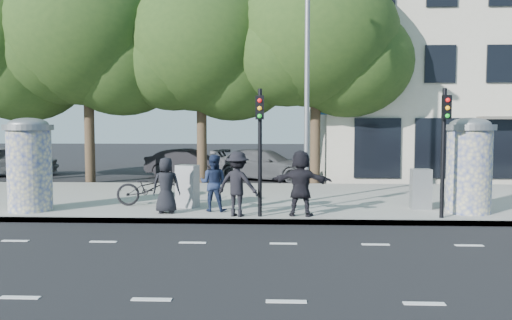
{
  "coord_description": "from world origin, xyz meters",
  "views": [
    {
      "loc": [
        -0.14,
        -9.37,
        2.59
      ],
      "look_at": [
        -0.69,
        3.5,
        1.69
      ],
      "focal_mm": 35.0,
      "sensor_mm": 36.0,
      "label": 1
    }
  ],
  "objects_px": {
    "ped_d": "(238,184)",
    "bicycle": "(150,188)",
    "ped_c": "(213,183)",
    "ped_f": "(301,183)",
    "traffic_pole_near": "(260,139)",
    "ped_a": "(166,185)",
    "street_lamp": "(307,55)",
    "car_right": "(265,165)",
    "ad_column_right": "(469,163)",
    "car_mid": "(188,163)",
    "cabinet_left": "(187,186)",
    "ad_column_left": "(29,162)",
    "car_left": "(9,160)",
    "cabinet_right": "(421,189)",
    "traffic_pole_far": "(444,139)"
  },
  "relations": [
    {
      "from": "ped_d",
      "to": "bicycle",
      "type": "relative_size",
      "value": 0.87
    },
    {
      "from": "ped_c",
      "to": "ped_f",
      "type": "xyz_separation_m",
      "value": [
        2.44,
        -0.64,
        0.08
      ]
    },
    {
      "from": "bicycle",
      "to": "traffic_pole_near",
      "type": "bearing_deg",
      "value": -124.42
    },
    {
      "from": "ped_a",
      "to": "ped_c",
      "type": "height_order",
      "value": "ped_c"
    },
    {
      "from": "street_lamp",
      "to": "bicycle",
      "type": "bearing_deg",
      "value": -167.29
    },
    {
      "from": "ped_a",
      "to": "car_right",
      "type": "relative_size",
      "value": 0.31
    },
    {
      "from": "ad_column_right",
      "to": "car_mid",
      "type": "height_order",
      "value": "ad_column_right"
    },
    {
      "from": "traffic_pole_near",
      "to": "cabinet_left",
      "type": "bearing_deg",
      "value": 145.99
    },
    {
      "from": "cabinet_left",
      "to": "ped_c",
      "type": "bearing_deg",
      "value": -21.2
    },
    {
      "from": "traffic_pole_near",
      "to": "ped_a",
      "type": "xyz_separation_m",
      "value": [
        -2.61,
        0.43,
        -1.3
      ]
    },
    {
      "from": "ad_column_left",
      "to": "ped_d",
      "type": "xyz_separation_m",
      "value": [
        6.0,
        -0.63,
        -0.52
      ]
    },
    {
      "from": "ped_c",
      "to": "ad_column_left",
      "type": "bearing_deg",
      "value": 10.36
    },
    {
      "from": "car_left",
      "to": "car_right",
      "type": "height_order",
      "value": "car_left"
    },
    {
      "from": "bicycle",
      "to": "cabinet_right",
      "type": "height_order",
      "value": "cabinet_right"
    },
    {
      "from": "ad_column_right",
      "to": "traffic_pole_near",
      "type": "height_order",
      "value": "traffic_pole_near"
    },
    {
      "from": "traffic_pole_far",
      "to": "cabinet_right",
      "type": "distance_m",
      "value": 2.1
    },
    {
      "from": "traffic_pole_near",
      "to": "traffic_pole_far",
      "type": "relative_size",
      "value": 1.0
    },
    {
      "from": "ped_c",
      "to": "street_lamp",
      "type": "bearing_deg",
      "value": -134.68
    },
    {
      "from": "traffic_pole_near",
      "to": "street_lamp",
      "type": "xyz_separation_m",
      "value": [
        1.4,
        2.84,
        2.56
      ]
    },
    {
      "from": "street_lamp",
      "to": "car_mid",
      "type": "bearing_deg",
      "value": 121.61
    },
    {
      "from": "street_lamp",
      "to": "car_left",
      "type": "xyz_separation_m",
      "value": [
        -14.58,
        8.74,
        -4.0
      ]
    },
    {
      "from": "ad_column_left",
      "to": "car_mid",
      "type": "height_order",
      "value": "ad_column_left"
    },
    {
      "from": "ad_column_right",
      "to": "traffic_pole_near",
      "type": "distance_m",
      "value": 5.91
    },
    {
      "from": "ped_f",
      "to": "car_right",
      "type": "distance_m",
      "value": 10.29
    },
    {
      "from": "ad_column_right",
      "to": "car_mid",
      "type": "relative_size",
      "value": 0.63
    },
    {
      "from": "street_lamp",
      "to": "ped_a",
      "type": "xyz_separation_m",
      "value": [
        -4.01,
        -2.41,
        -3.86
      ]
    },
    {
      "from": "ped_f",
      "to": "ped_a",
      "type": "bearing_deg",
      "value": 5.87
    },
    {
      "from": "ad_column_right",
      "to": "street_lamp",
      "type": "xyz_separation_m",
      "value": [
        -4.4,
        1.93,
        3.26
      ]
    },
    {
      "from": "car_left",
      "to": "car_mid",
      "type": "xyz_separation_m",
      "value": [
        9.17,
        0.06,
        -0.1
      ]
    },
    {
      "from": "ad_column_right",
      "to": "ped_c",
      "type": "xyz_separation_m",
      "value": [
        -7.15,
        -0.08,
        -0.58
      ]
    },
    {
      "from": "ad_column_left",
      "to": "ped_f",
      "type": "distance_m",
      "value": 7.73
    },
    {
      "from": "ped_c",
      "to": "ped_d",
      "type": "xyz_separation_m",
      "value": [
        0.75,
        -0.74,
        0.07
      ]
    },
    {
      "from": "car_left",
      "to": "ped_c",
      "type": "bearing_deg",
      "value": -153.19
    },
    {
      "from": "traffic_pole_far",
      "to": "cabinet_left",
      "type": "xyz_separation_m",
      "value": [
        -7.01,
        1.49,
        -1.45
      ]
    },
    {
      "from": "cabinet_left",
      "to": "traffic_pole_near",
      "type": "bearing_deg",
      "value": -17.53
    },
    {
      "from": "street_lamp",
      "to": "car_mid",
      "type": "relative_size",
      "value": 1.89
    },
    {
      "from": "traffic_pole_far",
      "to": "ped_d",
      "type": "distance_m",
      "value": 5.53
    },
    {
      "from": "ad_column_left",
      "to": "cabinet_right",
      "type": "bearing_deg",
      "value": 3.88
    },
    {
      "from": "bicycle",
      "to": "traffic_pole_far",
      "type": "bearing_deg",
      "value": -109.2
    },
    {
      "from": "car_mid",
      "to": "traffic_pole_far",
      "type": "bearing_deg",
      "value": -128.25
    },
    {
      "from": "ped_d",
      "to": "cabinet_right",
      "type": "bearing_deg",
      "value": -146.27
    },
    {
      "from": "ped_a",
      "to": "ped_f",
      "type": "xyz_separation_m",
      "value": [
        3.71,
        -0.25,
        0.11
      ]
    },
    {
      "from": "ad_column_left",
      "to": "cabinet_left",
      "type": "relative_size",
      "value": 2.11
    },
    {
      "from": "ped_d",
      "to": "cabinet_right",
      "type": "xyz_separation_m",
      "value": [
        5.25,
        1.39,
        -0.29
      ]
    },
    {
      "from": "traffic_pole_near",
      "to": "car_left",
      "type": "bearing_deg",
      "value": 138.7
    },
    {
      "from": "traffic_pole_near",
      "to": "ped_a",
      "type": "distance_m",
      "value": 2.95
    },
    {
      "from": "ped_d",
      "to": "car_right",
      "type": "distance_m",
      "value": 10.32
    },
    {
      "from": "street_lamp",
      "to": "ped_a",
      "type": "height_order",
      "value": "street_lamp"
    },
    {
      "from": "ad_column_left",
      "to": "ped_a",
      "type": "relative_size",
      "value": 1.7
    },
    {
      "from": "traffic_pole_near",
      "to": "ped_d",
      "type": "relative_size",
      "value": 1.95
    }
  ]
}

